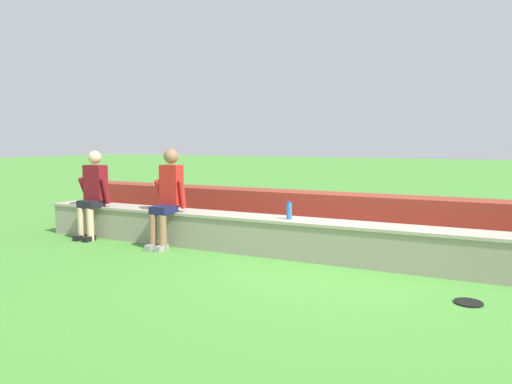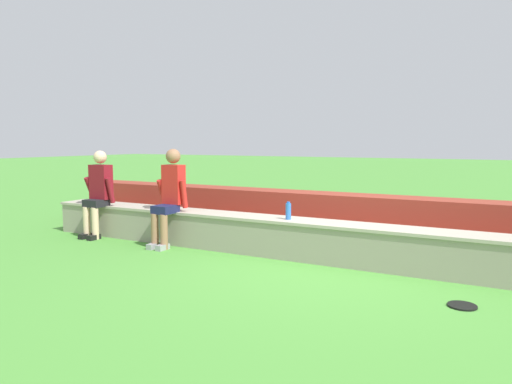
# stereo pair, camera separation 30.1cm
# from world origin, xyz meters

# --- Properties ---
(ground_plane) EXTENTS (80.00, 80.00, 0.00)m
(ground_plane) POSITION_xyz_m (0.00, 0.00, 0.00)
(ground_plane) COLOR #4C9338
(stone_seating_wall) EXTENTS (9.91, 0.53, 0.52)m
(stone_seating_wall) POSITION_xyz_m (0.00, 0.24, 0.28)
(stone_seating_wall) COLOR gray
(stone_seating_wall) RESTS_ON ground
(brick_bleachers) EXTENTS (11.29, 1.16, 0.74)m
(brick_bleachers) POSITION_xyz_m (0.00, 1.49, 0.31)
(brick_bleachers) COLOR brown
(brick_bleachers) RESTS_ON ground
(person_far_left) EXTENTS (0.54, 0.50, 1.43)m
(person_far_left) POSITION_xyz_m (-4.02, -0.02, 0.77)
(person_far_left) COLOR beige
(person_far_left) RESTS_ON ground
(person_left_of_center) EXTENTS (0.49, 0.61, 1.47)m
(person_left_of_center) POSITION_xyz_m (-2.56, 0.01, 0.78)
(person_left_of_center) COLOR #996B4C
(person_left_of_center) RESTS_ON ground
(water_bottle_near_right) EXTENTS (0.07, 0.07, 0.24)m
(water_bottle_near_right) POSITION_xyz_m (-0.68, 0.20, 0.64)
(water_bottle_near_right) COLOR blue
(water_bottle_near_right) RESTS_ON stone_seating_wall
(frisbee) EXTENTS (0.27, 0.27, 0.02)m
(frisbee) POSITION_xyz_m (1.62, -0.79, 0.01)
(frisbee) COLOR black
(frisbee) RESTS_ON ground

